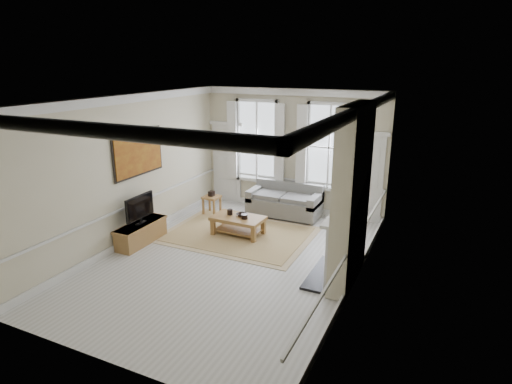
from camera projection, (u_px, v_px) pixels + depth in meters
The scene contains 23 objects.
floor at pixel (232, 260), 9.15m from camera, with size 7.20×7.20×0.00m, color #B7B5AD.
ceiling at pixel (229, 98), 8.15m from camera, with size 7.20×7.20×0.00m, color white.
back_wall at pixel (292, 151), 11.77m from camera, with size 5.20×5.20×0.00m, color beige.
left_wall at pixel (129, 171), 9.70m from camera, with size 7.20×7.20×0.00m, color beige.
right_wall at pixel (359, 201), 7.60m from camera, with size 7.20×7.20×0.00m, color beige.
window_left at pixel (257, 141), 12.09m from camera, with size 1.26×0.20×2.20m, color #B2BCC6, non-canonical shape.
window_right at pixel (329, 148), 11.24m from camera, with size 1.26×0.20×2.20m, color #B2BCC6, non-canonical shape.
door_left at pixel (227, 164), 12.73m from camera, with size 0.90×0.08×2.30m, color silver.
door_right at pixel (366, 179), 11.07m from camera, with size 0.90×0.08×2.30m, color silver.
painting at pixel (138, 153), 9.84m from camera, with size 0.05×1.66×1.06m, color #9F6C1B.
chimney_breast at pixel (352, 197), 7.84m from camera, with size 0.35×1.70×3.38m, color beige.
hearth at pixel (325, 274), 8.51m from camera, with size 0.55×1.50×0.05m, color black.
fireplace at pixel (337, 243), 8.22m from camera, with size 0.21×1.45×1.33m.
mirror at pixel (341, 177), 7.83m from camera, with size 0.06×1.26×1.06m, color gold.
sofa at pixel (285, 202), 11.73m from camera, with size 1.95×0.95×0.88m.
side_table at pixel (212, 200), 11.80m from camera, with size 0.44×0.44×0.52m.
rug at pixel (238, 234), 10.49m from camera, with size 3.50×2.60×0.02m, color tan.
coffee_table at pixel (238, 220), 10.38m from camera, with size 1.27×0.76×0.47m.
ceramic_pot_a at pixel (230, 212), 10.48m from camera, with size 0.13×0.13×0.13m, color black.
ceramic_pot_b at pixel (245, 216), 10.21m from camera, with size 0.16×0.16×0.11m, color black.
bowl at pixel (242, 215), 10.41m from camera, with size 0.25×0.25×0.06m, color black.
tv_stand at pixel (141, 233), 9.95m from camera, with size 0.44×1.37×0.49m, color brown.
tv at pixel (140, 207), 9.76m from camera, with size 0.08×0.90×0.68m.
Camera 1 is at (3.99, -7.31, 4.09)m, focal length 30.00 mm.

